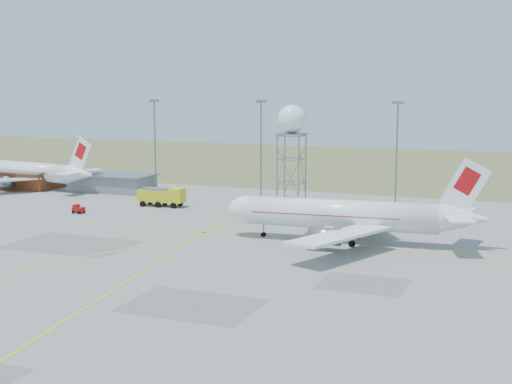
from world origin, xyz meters
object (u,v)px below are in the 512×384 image
at_px(radar_tower, 292,150).
at_px(fire_truck, 163,197).
at_px(airliner_far, 30,172).
at_px(baggage_tug, 78,210).
at_px(airliner_main, 346,215).

height_order(radar_tower, fire_truck, radar_tower).
xyz_separation_m(airliner_far, baggage_tug, (29.97, -23.53, -3.21)).
relative_size(airliner_main, fire_truck, 4.18).
xyz_separation_m(airliner_main, radar_tower, (-17.98, 27.24, 7.00)).
bearing_deg(radar_tower, fire_truck, -159.51).
distance_m(airliner_main, fire_truck, 45.48).
relative_size(airliner_far, radar_tower, 1.86).
xyz_separation_m(airliner_far, fire_truck, (40.66, -10.96, -2.06)).
xyz_separation_m(radar_tower, baggage_tug, (-34.23, -21.37, -10.46)).
relative_size(fire_truck, baggage_tug, 4.41).
bearing_deg(airliner_main, fire_truck, -28.70).
relative_size(airliner_main, radar_tower, 1.98).
height_order(airliner_main, radar_tower, radar_tower).
bearing_deg(baggage_tug, fire_truck, 50.19).
height_order(radar_tower, baggage_tug, radar_tower).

